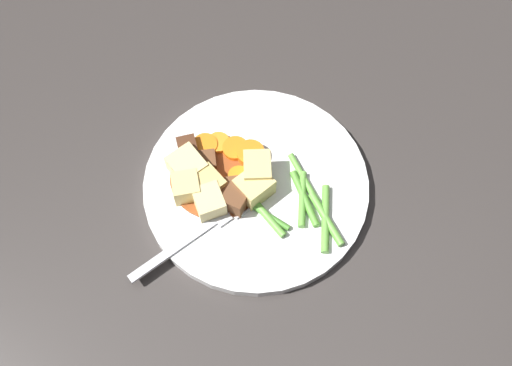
{
  "coord_description": "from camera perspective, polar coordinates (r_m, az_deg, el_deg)",
  "views": [
    {
      "loc": [
        -0.06,
        0.31,
        0.65
      ],
      "look_at": [
        0.0,
        0.0,
        0.01
      ],
      "focal_mm": 42.27,
      "sensor_mm": 36.0,
      "label": 1
    }
  ],
  "objects": [
    {
      "name": "meat_chunk_1",
      "position": [
        0.7,
        -2.54,
        -0.5
      ],
      "size": [
        0.03,
        0.03,
        0.02
      ],
      "primitive_type": "cube",
      "rotation": [
        0.0,
        0.0,
        1.9
      ],
      "color": "brown",
      "rests_on": "dinner_plate"
    },
    {
      "name": "green_bean_6",
      "position": [
        0.7,
        4.41,
        -1.53
      ],
      "size": [
        0.02,
        0.07,
        0.01
      ],
      "primitive_type": "cylinder",
      "rotation": [
        0.0,
        1.57,
        1.69
      ],
      "color": "#66AD42",
      "rests_on": "dinner_plate"
    },
    {
      "name": "carrot_slice_0",
      "position": [
        0.73,
        -4.83,
        3.55
      ],
      "size": [
        0.03,
        0.03,
        0.01
      ],
      "primitive_type": "cylinder",
      "rotation": [
        0.0,
        0.0,
        0.12
      ],
      "color": "orange",
      "rests_on": "dinner_plate"
    },
    {
      "name": "green_bean_1",
      "position": [
        0.69,
        0.79,
        -2.88
      ],
      "size": [
        0.06,
        0.03,
        0.01
      ],
      "primitive_type": "cylinder",
      "rotation": [
        0.0,
        1.57,
        2.72
      ],
      "color": "#4C8E33",
      "rests_on": "dinner_plate"
    },
    {
      "name": "dinner_plate",
      "position": [
        0.72,
        -0.0,
        -0.25
      ],
      "size": [
        0.27,
        0.27,
        0.01
      ],
      "primitive_type": "cylinder",
      "color": "white",
      "rests_on": "ground_plane"
    },
    {
      "name": "potato_chunk_2",
      "position": [
        0.7,
        0.15,
        1.21
      ],
      "size": [
        0.04,
        0.04,
        0.03
      ],
      "primitive_type": "cube",
      "rotation": [
        0.0,
        0.0,
        0.22
      ],
      "color": "#E5CC7A",
      "rests_on": "dinner_plate"
    },
    {
      "name": "ground_plane",
      "position": [
        0.73,
        -0.0,
        -0.5
      ],
      "size": [
        3.0,
        3.0,
        0.0
      ],
      "primitive_type": "plane",
      "color": "#383330"
    },
    {
      "name": "potato_chunk_4",
      "position": [
        0.7,
        -6.63,
        -0.41
      ],
      "size": [
        0.04,
        0.04,
        0.03
      ],
      "primitive_type": "cube",
      "rotation": [
        0.0,
        0.0,
        3.52
      ],
      "color": "#E5CC7A",
      "rests_on": "dinner_plate"
    },
    {
      "name": "carrot_slice_3",
      "position": [
        0.71,
        -1.61,
        0.63
      ],
      "size": [
        0.04,
        0.04,
        0.01
      ],
      "primitive_type": "cylinder",
      "rotation": [
        0.0,
        0.0,
        0.81
      ],
      "color": "orange",
      "rests_on": "dinner_plate"
    },
    {
      "name": "potato_chunk_5",
      "position": [
        0.71,
        -6.62,
        1.23
      ],
      "size": [
        0.05,
        0.05,
        0.03
      ],
      "primitive_type": "cube",
      "rotation": [
        0.0,
        0.0,
        3.98
      ],
      "color": "#EAD68C",
      "rests_on": "dinner_plate"
    },
    {
      "name": "potato_chunk_3",
      "position": [
        0.7,
        -0.39,
        -0.29
      ],
      "size": [
        0.05,
        0.05,
        0.03
      ],
      "primitive_type": "cube",
      "rotation": [
        0.0,
        0.0,
        4.02
      ],
      "color": "#E5CC7A",
      "rests_on": "dinner_plate"
    },
    {
      "name": "green_bean_5",
      "position": [
        0.69,
        6.67,
        -3.4
      ],
      "size": [
        0.05,
        0.06,
        0.01
      ],
      "primitive_type": "cylinder",
      "rotation": [
        0.0,
        1.57,
        2.21
      ],
      "color": "#66AD42",
      "rests_on": "dinner_plate"
    },
    {
      "name": "green_bean_2",
      "position": [
        0.69,
        1.1,
        -3.22
      ],
      "size": [
        0.05,
        0.05,
        0.01
      ],
      "primitive_type": "cylinder",
      "rotation": [
        0.0,
        1.57,
        2.41
      ],
      "color": "#66AD42",
      "rests_on": "dinner_plate"
    },
    {
      "name": "green_bean_4",
      "position": [
        0.71,
        4.81,
        -0.03
      ],
      "size": [
        0.05,
        0.07,
        0.01
      ],
      "primitive_type": "cylinder",
      "rotation": [
        0.0,
        1.57,
        2.18
      ],
      "color": "#66AD42",
      "rests_on": "dinner_plate"
    },
    {
      "name": "carrot_slice_4",
      "position": [
        0.74,
        -3.56,
        3.79
      ],
      "size": [
        0.03,
        0.03,
        0.01
      ],
      "primitive_type": "cylinder",
      "rotation": [
        0.0,
        0.0,
        1.33
      ],
      "color": "orange",
      "rests_on": "dinner_plate"
    },
    {
      "name": "carrot_slice_1",
      "position": [
        0.72,
        -0.52,
        2.76
      ],
      "size": [
        0.05,
        0.05,
        0.01
      ],
      "primitive_type": "cylinder",
      "rotation": [
        0.0,
        0.0,
        3.79
      ],
      "color": "orange",
      "rests_on": "dinner_plate"
    },
    {
      "name": "green_bean_3",
      "position": [
        0.69,
        6.58,
        -3.36
      ],
      "size": [
        0.02,
        0.08,
        0.01
      ],
      "primitive_type": "cylinder",
      "rotation": [
        0.0,
        1.57,
        1.68
      ],
      "color": "#66AD42",
      "rests_on": "dinner_plate"
    },
    {
      "name": "stew_sauce",
      "position": [
        0.72,
        -3.68,
        0.82
      ],
      "size": [
        0.11,
        0.11,
        0.0
      ],
      "primitive_type": "cylinder",
      "color": "brown",
      "rests_on": "dinner_plate"
    },
    {
      "name": "green_bean_0",
      "position": [
        0.7,
        4.62,
        -1.46
      ],
      "size": [
        0.04,
        0.07,
        0.01
      ],
      "primitive_type": "cylinder",
      "rotation": [
        0.0,
        1.57,
        2.1
      ],
      "color": "#599E38",
      "rests_on": "dinner_plate"
    },
    {
      "name": "fork",
      "position": [
        0.69,
        -5.37,
        -4.55
      ],
      "size": [
        0.13,
        0.14,
        0.0
      ],
      "color": "silver",
      "rests_on": "dinner_plate"
    },
    {
      "name": "potato_chunk_1",
      "position": [
        0.69,
        -4.46,
        -1.8
      ],
      "size": [
        0.05,
        0.05,
        0.03
      ],
      "primitive_type": "cube",
      "rotation": [
        0.0,
        0.0,
        0.54
      ],
      "color": "#EAD68C",
      "rests_on": "dinner_plate"
    },
    {
      "name": "meat_chunk_3",
      "position": [
        0.73,
        -6.46,
        3.17
      ],
      "size": [
        0.03,
        0.04,
        0.02
      ],
      "primitive_type": "cube",
      "rotation": [
        0.0,
        0.0,
        2.01
      ],
      "color": "#4C2B19",
      "rests_on": "dinner_plate"
    },
    {
      "name": "meat_chunk_0",
      "position": [
        0.69,
        -1.95,
        -1.57
      ],
      "size": [
        0.03,
        0.03,
        0.03
      ],
      "primitive_type": "cube",
      "rotation": [
        0.0,
        0.0,
        4.43
      ],
      "color": "brown",
      "rests_on": "dinner_plate"
    },
    {
      "name": "potato_chunk_0",
      "position": [
        0.7,
        -4.6,
        -0.12
      ],
      "size": [
        0.05,
        0.05,
        0.03
      ],
      "primitive_type": "cube",
      "rotation": [
        0.0,
        0.0,
        4.03
      ],
      "color": "#DBBC6B",
      "rests_on": "dinner_plate"
    },
    {
      "name": "carrot_slice_2",
      "position": [
        0.73,
        -1.96,
        3.24
      ],
      "size": [
        0.04,
        0.04,
        0.01
      ],
      "primitive_type": "cylinder",
      "rotation": [
        0.0,
        0.0,
        5.43
      ],
      "color": "orange",
      "rests_on": "dinner_plate"
    },
    {
      "name": "meat_chunk_2",
      "position": [
        0.72,
        -4.62,
        2.08
      ],
      "size": [
        0.03,
        0.03,
        0.02
      ],
      "primitive_type": "cube",
      "rotation": [
        0.0,
        0.0,
        0.3
      ],
      "color": "brown",
      "rests_on": "dinner_plate"
    }
  ]
}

